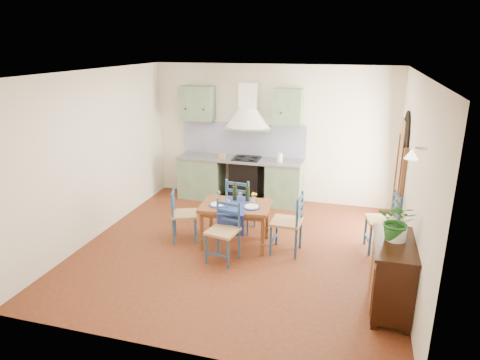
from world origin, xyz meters
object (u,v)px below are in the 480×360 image
at_px(potted_plant, 398,221).
at_px(dining_table, 236,209).
at_px(chair_near, 224,231).
at_px(sideboard, 391,274).

bearing_deg(potted_plant, dining_table, 153.84).
distance_m(dining_table, chair_near, 0.57).
relative_size(chair_near, potted_plant, 1.91).
bearing_deg(dining_table, sideboard, -27.56).
bearing_deg(sideboard, potted_plant, 87.07).
distance_m(chair_near, potted_plant, 2.55).
bearing_deg(chair_near, sideboard, -15.82).
height_order(dining_table, chair_near, dining_table).
xyz_separation_m(chair_near, potted_plant, (2.38, -0.60, 0.70)).
relative_size(chair_near, sideboard, 0.88).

